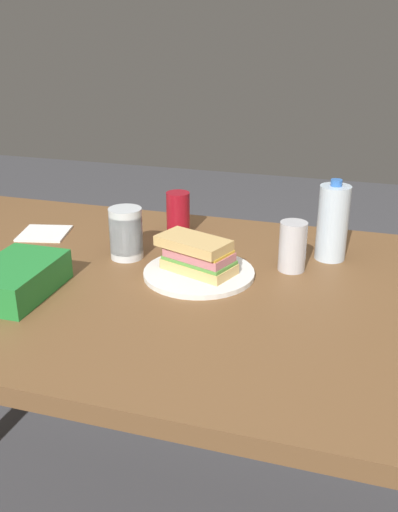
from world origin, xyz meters
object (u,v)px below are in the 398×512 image
at_px(dining_table, 203,317).
at_px(plastic_cup_stack, 126,233).
at_px(sandwich, 197,255).
at_px(chip_bag, 17,279).
at_px(water_bottle_tall, 333,223).
at_px(paper_plate, 199,273).
at_px(soda_can_silver, 293,246).
at_px(soda_can_red, 178,213).

bearing_deg(dining_table, plastic_cup_stack, -23.13).
distance_m(sandwich, chip_bag, 0.41).
distance_m(water_bottle_tall, plastic_cup_stack, 0.52).
bearing_deg(paper_plate, plastic_cup_stack, -14.44).
distance_m(sandwich, water_bottle_tall, 0.36).
height_order(paper_plate, water_bottle_tall, water_bottle_tall).
relative_size(chip_bag, water_bottle_tall, 1.11).
bearing_deg(chip_bag, plastic_cup_stack, 149.91).
xyz_separation_m(plastic_cup_stack, soda_can_silver, (-0.42, -0.04, -0.00)).
height_order(paper_plate, sandwich, sandwich).
bearing_deg(soda_can_red, sandwich, 117.89).
bearing_deg(dining_table, soda_can_red, -61.48).
bearing_deg(chip_bag, dining_table, 112.47).
relative_size(dining_table, paper_plate, 6.82).
height_order(sandwich, plastic_cup_stack, plastic_cup_stack).
bearing_deg(water_bottle_tall, plastic_cup_stack, 16.22).
height_order(sandwich, soda_can_red, soda_can_red).
xyz_separation_m(sandwich, soda_can_red, (0.14, -0.26, 0.01)).
bearing_deg(paper_plate, soda_can_silver, -154.37).
height_order(water_bottle_tall, plastic_cup_stack, water_bottle_tall).
xyz_separation_m(paper_plate, chip_bag, (0.36, 0.21, 0.03)).
height_order(dining_table, soda_can_red, soda_can_red).
xyz_separation_m(paper_plate, soda_can_silver, (-0.21, -0.10, 0.06)).
bearing_deg(water_bottle_tall, sandwich, 34.28).
bearing_deg(soda_can_silver, paper_plate, 25.63).
bearing_deg(soda_can_red, dining_table, 118.52).
bearing_deg(sandwich, chip_bag, 30.58).
bearing_deg(paper_plate, sandwich, 6.41).
bearing_deg(soda_can_silver, chip_bag, 28.67).
bearing_deg(dining_table, soda_can_silver, -141.46).
xyz_separation_m(dining_table, sandwich, (0.03, -0.05, 0.14)).
xyz_separation_m(dining_table, soda_can_red, (0.16, -0.30, 0.15)).
relative_size(water_bottle_tall, plastic_cup_stack, 1.58).
height_order(dining_table, soda_can_silver, soda_can_silver).
relative_size(chip_bag, soda_can_silver, 1.89).
relative_size(sandwich, chip_bag, 0.89).
relative_size(plastic_cup_stack, soda_can_silver, 1.07).
height_order(paper_plate, chip_bag, chip_bag).
relative_size(chip_bag, plastic_cup_stack, 1.76).
bearing_deg(sandwich, water_bottle_tall, -145.72).
distance_m(sandwich, soda_can_silver, 0.23).
bearing_deg(soda_can_red, water_bottle_tall, 172.50).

